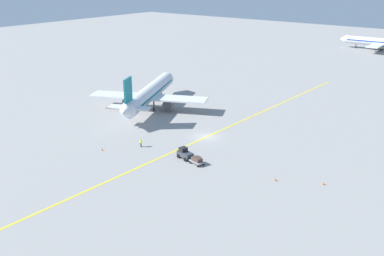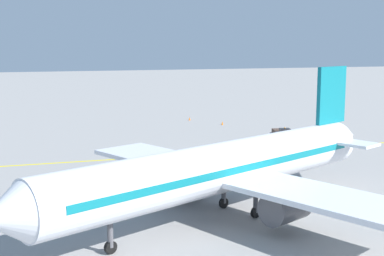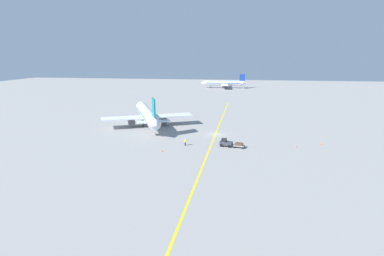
{
  "view_description": "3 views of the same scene",
  "coord_description": "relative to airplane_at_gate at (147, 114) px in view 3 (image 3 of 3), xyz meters",
  "views": [
    {
      "loc": [
        49.05,
        -68.04,
        31.51
      ],
      "look_at": [
        -0.43,
        -4.14,
        2.92
      ],
      "focal_mm": 42.0,
      "sensor_mm": 36.0,
      "label": 1
    },
    {
      "loc": [
        -56.96,
        21.13,
        12.51
      ],
      "look_at": [
        -4.76,
        3.92,
        3.89
      ],
      "focal_mm": 50.0,
      "sensor_mm": 36.0,
      "label": 2
    },
    {
      "loc": [
        5.9,
        -81.77,
        21.58
      ],
      "look_at": [
        -5.92,
        -5.0,
        2.82
      ],
      "focal_mm": 28.0,
      "sensor_mm": 36.0,
      "label": 3
    }
  ],
  "objects": [
    {
      "name": "airplane_distant_taxiing",
      "position": [
        18.2,
        118.61,
        -0.37
      ],
      "size": [
        31.94,
        25.35,
        9.54
      ],
      "color": "silver",
      "rests_on": "ground"
    },
    {
      "name": "airplane_at_gate",
      "position": [
        0.0,
        0.0,
        0.0
      ],
      "size": [
        27.58,
        33.47,
        10.6
      ],
      "color": "silver",
      "rests_on": "ground"
    },
    {
      "name": "ground_crew_worker",
      "position": [
        15.46,
        -19.01,
        -2.8
      ],
      "size": [
        0.53,
        0.36,
        1.68
      ],
      "color": "#23232D",
      "rests_on": "ground"
    },
    {
      "name": "traffic_cone_near_nose",
      "position": [
        48.8,
        -13.13,
        -3.43
      ],
      "size": [
        0.32,
        0.32,
        0.55
      ],
      "primitive_type": "cone",
      "color": "orange",
      "rests_on": "ground"
    },
    {
      "name": "ground_plane",
      "position": [
        22.01,
        -7.08,
        -3.71
      ],
      "size": [
        400.0,
        400.0,
        0.0
      ],
      "primitive_type": "plane",
      "color": "gray"
    },
    {
      "name": "baggage_tug_dark",
      "position": [
        25.39,
        -18.22,
        -2.81
      ],
      "size": [
        3.26,
        2.3,
        2.11
      ],
      "color": "#333842",
      "rests_on": "ground"
    },
    {
      "name": "apron_yellow_centreline",
      "position": [
        22.01,
        -7.08,
        -3.71
      ],
      "size": [
        3.24,
        119.98,
        0.01
      ],
      "primitive_type": "cube",
      "rotation": [
        0.0,
        0.0,
        -0.02
      ],
      "color": "yellow",
      "rests_on": "ground"
    },
    {
      "name": "traffic_cone_by_wingtip",
      "position": [
        10.99,
        -24.69,
        -3.43
      ],
      "size": [
        0.32,
        0.32,
        0.55
      ],
      "primitive_type": "cone",
      "color": "orange",
      "rests_on": "ground"
    },
    {
      "name": "baggage_cart_trailing",
      "position": [
        28.6,
        -18.96,
        -2.95
      ],
      "size": [
        2.85,
        1.95,
        1.24
      ],
      "color": "gray",
      "rests_on": "ground"
    },
    {
      "name": "traffic_cone_mid_apron",
      "position": [
        42.26,
        -16.42,
        -3.43
      ],
      "size": [
        0.32,
        0.32,
        0.55
      ],
      "primitive_type": "cone",
      "color": "orange",
      "rests_on": "ground"
    }
  ]
}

